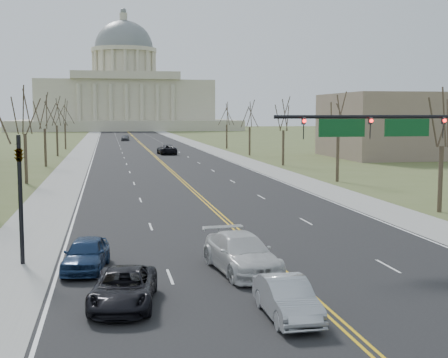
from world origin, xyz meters
name	(u,v)px	position (x,y,z in m)	size (l,w,h in m)	color
road	(146,148)	(0.00, 110.00, 0.01)	(20.00, 380.00, 0.01)	black
cross_road	(312,298)	(0.00, 6.00, 0.01)	(120.00, 14.00, 0.01)	black
sidewalk_left	(85,148)	(-12.00, 110.00, 0.01)	(4.00, 380.00, 0.03)	gray
sidewalk_right	(204,147)	(12.00, 110.00, 0.01)	(4.00, 380.00, 0.03)	gray
center_line	(146,148)	(0.00, 110.00, 0.01)	(0.42, 380.00, 0.01)	gold
edge_line_left	(96,148)	(-9.80, 110.00, 0.01)	(0.15, 380.00, 0.01)	silver
edge_line_right	(194,147)	(9.80, 110.00, 0.01)	(0.15, 380.00, 0.01)	silver
capitol	(125,95)	(0.00, 249.91, 14.20)	(90.00, 60.00, 50.00)	#B7B098
signal_mast	(406,137)	(7.45, 13.50, 5.76)	(12.12, 0.44, 7.20)	black
signal_left	(20,185)	(-11.50, 13.50, 3.71)	(0.32, 0.36, 6.00)	black
tree_r_0	(443,119)	(15.50, 24.00, 6.55)	(3.74, 3.74, 8.50)	#393022
tree_r_1	(338,117)	(15.50, 44.00, 6.55)	(3.74, 3.74, 8.50)	#393022
tree_l_1	(24,113)	(-15.50, 48.00, 6.94)	(3.96, 3.96, 9.00)	#393022
tree_r_2	(284,116)	(15.50, 64.00, 6.55)	(3.74, 3.74, 8.50)	#393022
tree_l_2	(44,113)	(-15.50, 68.00, 6.94)	(3.96, 3.96, 9.00)	#393022
tree_r_3	(250,115)	(15.50, 84.00, 6.55)	(3.74, 3.74, 8.50)	#393022
tree_l_3	(56,113)	(-15.50, 88.00, 6.94)	(3.96, 3.96, 9.00)	#393022
tree_r_4	(227,115)	(15.50, 104.00, 6.55)	(3.74, 3.74, 8.50)	#393022
tree_l_4	(65,113)	(-15.50, 108.00, 6.94)	(3.96, 3.96, 9.00)	#393022
bldg_right_mass	(411,125)	(40.00, 76.00, 5.00)	(25.00, 20.00, 10.00)	#7A6857
car_sb_inner_lead	(287,298)	(-1.60, 3.89, 0.70)	(1.45, 4.16, 1.37)	#A3A6AB
car_sb_outer_lead	(124,288)	(-7.05, 6.29, 0.68)	(2.21, 4.78, 1.33)	black
car_sb_inner_second	(242,253)	(-1.81, 10.25, 0.84)	(2.32, 5.71, 1.66)	silver
car_sb_outer_second	(86,254)	(-8.56, 11.79, 0.75)	(1.74, 4.33, 1.48)	navy
car_far_nb	(167,149)	(2.29, 88.86, 0.84)	(2.74, 5.94, 1.65)	black
car_far_sb	(125,138)	(-3.11, 142.11, 0.79)	(1.84, 4.58, 1.56)	#56575E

